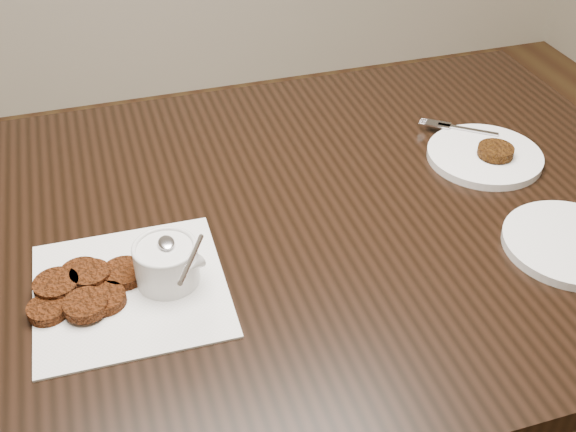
{
  "coord_description": "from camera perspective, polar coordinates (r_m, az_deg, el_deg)",
  "views": [
    {
      "loc": [
        -0.24,
        -0.82,
        1.45
      ],
      "look_at": [
        0.01,
        -0.01,
        0.8
      ],
      "focal_mm": 43.71,
      "sensor_mm": 36.0,
      "label": 1
    }
  ],
  "objects": [
    {
      "name": "plate_empty",
      "position": [
        1.17,
        22.0,
        -2.1
      ],
      "size": [
        0.25,
        0.25,
        0.01
      ],
      "primitive_type": "cylinder",
      "rotation": [
        0.0,
        0.0,
        -0.24
      ],
      "color": "white",
      "rests_on": "table"
    },
    {
      "name": "patty_cluster",
      "position": [
        1.04,
        -16.26,
        -5.57
      ],
      "size": [
        0.25,
        0.25,
        0.02
      ],
      "primitive_type": null,
      "rotation": [
        0.0,
        0.0,
        -0.26
      ],
      "color": "#63270D",
      "rests_on": "napkin"
    },
    {
      "name": "table",
      "position": [
        1.4,
        -2.08,
        -12.76
      ],
      "size": [
        1.47,
        0.95,
        0.75
      ],
      "primitive_type": "cube",
      "color": "black",
      "rests_on": "floor"
    },
    {
      "name": "napkin",
      "position": [
        1.04,
        -12.69,
        -5.83
      ],
      "size": [
        0.28,
        0.28,
        0.0
      ],
      "primitive_type": "cube",
      "rotation": [
        0.0,
        0.0,
        -0.02
      ],
      "color": "white",
      "rests_on": "table"
    },
    {
      "name": "plate_with_patty",
      "position": [
        1.34,
        15.74,
        5.02
      ],
      "size": [
        0.29,
        0.29,
        0.03
      ],
      "primitive_type": null,
      "rotation": [
        0.0,
        0.0,
        -0.65
      ],
      "color": "white",
      "rests_on": "table"
    },
    {
      "name": "sauce_ramekin",
      "position": [
        1.0,
        -10.05,
        -2.4
      ],
      "size": [
        0.16,
        0.16,
        0.13
      ],
      "primitive_type": null,
      "rotation": [
        0.0,
        0.0,
        -0.41
      ],
      "color": "silver",
      "rests_on": "napkin"
    }
  ]
}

